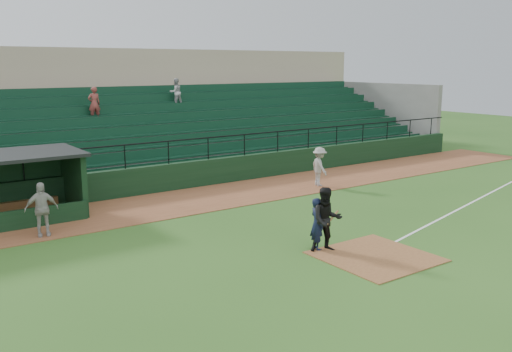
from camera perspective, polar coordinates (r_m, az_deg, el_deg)
ground at (r=17.15m, az=9.77°, el=-7.32°), size 90.00×90.00×0.00m
warning_track at (r=23.24m, az=-4.28°, el=-2.15°), size 40.00×4.00×0.03m
home_plate_dirt at (r=16.50m, az=12.24°, el=-8.13°), size 3.00×3.00×0.03m
foul_line at (r=23.92m, az=21.42°, el=-2.55°), size 17.49×4.44×0.01m
stadium_structure at (r=30.33m, az=-12.65°, el=5.19°), size 38.00×13.08×6.40m
batter_at_plate at (r=16.61m, az=6.34°, el=-4.94°), size 1.05×0.70×1.60m
umpire at (r=16.46m, az=7.30°, el=-4.50°), size 1.17×1.07×1.94m
runner at (r=25.23m, az=6.58°, el=0.98°), size 0.93×1.27×1.77m
dugout_player_a at (r=19.01m, az=-21.30°, el=-3.22°), size 1.08×0.56×1.77m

